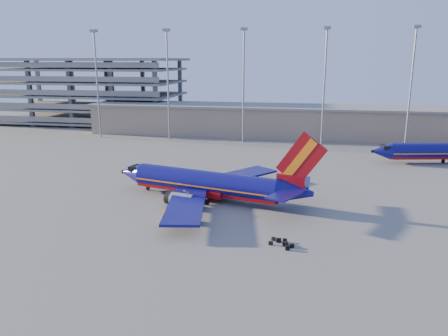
{
  "coord_description": "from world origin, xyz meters",
  "views": [
    {
      "loc": [
        11.58,
        -65.22,
        20.98
      ],
      "look_at": [
        -1.43,
        1.71,
        4.0
      ],
      "focal_mm": 35.0,
      "sensor_mm": 36.0,
      "label": 1
    }
  ],
  "objects": [
    {
      "name": "terminal_building",
      "position": [
        10.0,
        58.0,
        4.32
      ],
      "size": [
        122.0,
        16.0,
        8.5
      ],
      "color": "gray",
      "rests_on": "ground"
    },
    {
      "name": "light_mast_row",
      "position": [
        5.0,
        46.0,
        17.55
      ],
      "size": [
        101.6,
        1.6,
        28.65
      ],
      "color": "gray",
      "rests_on": "ground"
    },
    {
      "name": "luggage_pile",
      "position": [
        9.32,
        -17.7,
        0.23
      ],
      "size": [
        2.98,
        2.81,
        0.54
      ],
      "color": "black",
      "rests_on": "ground"
    },
    {
      "name": "aircraft_second",
      "position": [
        40.44,
        30.78,
        2.57
      ],
      "size": [
        32.63,
        14.23,
        11.18
      ],
      "rotation": [
        0.0,
        0.0,
        0.21
      ],
      "color": "#0F0D65",
      "rests_on": "ground"
    },
    {
      "name": "aircraft_main",
      "position": [
        -2.73,
        -2.65,
        2.48
      ],
      "size": [
        33.67,
        31.99,
        11.6
      ],
      "rotation": [
        0.0,
        0.0,
        -0.25
      ],
      "color": "#0F0D65",
      "rests_on": "ground"
    },
    {
      "name": "parking_garage",
      "position": [
        -62.0,
        74.05,
        11.73
      ],
      "size": [
        62.0,
        32.0,
        21.4
      ],
      "color": "slate",
      "rests_on": "ground"
    },
    {
      "name": "ground",
      "position": [
        0.0,
        0.0,
        0.0
      ],
      "size": [
        220.0,
        220.0,
        0.0
      ],
      "primitive_type": "plane",
      "color": "slate",
      "rests_on": "ground"
    },
    {
      "name": "baggage_tug",
      "position": [
        -5.66,
        -12.5,
        0.87
      ],
      "size": [
        2.67,
        2.1,
        1.68
      ],
      "rotation": [
        0.0,
        0.0,
        -0.33
      ],
      "color": "orange",
      "rests_on": "ground"
    }
  ]
}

